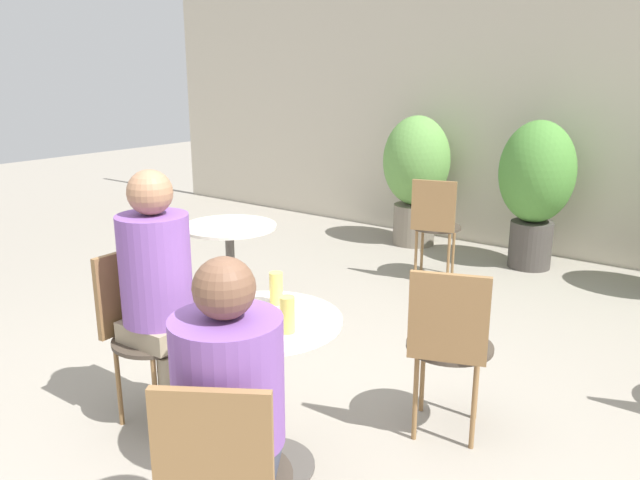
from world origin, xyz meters
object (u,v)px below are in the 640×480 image
at_px(beer_glass_0, 276,288).
at_px(bistro_chair_4, 435,220).
at_px(seated_person_1, 230,399).
at_px(bistro_chair_1, 222,475).
at_px(cafe_table_near, 264,364).
at_px(seated_person_0, 158,280).
at_px(beer_glass_1, 220,309).
at_px(cafe_table_far, 230,257).
at_px(bistro_chair_3, 449,338).
at_px(potted_plant_1, 536,182).
at_px(beer_glass_2, 287,314).
at_px(bistro_chair_0, 141,320).
at_px(potted_plant_0, 416,171).

bearing_deg(beer_glass_0, bistro_chair_4, 101.29).
bearing_deg(seated_person_1, bistro_chair_1, 90.00).
relative_size(cafe_table_near, bistro_chair_4, 0.83).
xyz_separation_m(bistro_chair_1, beer_glass_0, (-0.48, 0.82, 0.26)).
bearing_deg(seated_person_0, beer_glass_1, -105.80).
bearing_deg(cafe_table_far, bistro_chair_4, 68.08).
bearing_deg(seated_person_0, bistro_chair_1, -123.41).
height_order(bistro_chair_3, potted_plant_1, potted_plant_1).
bearing_deg(bistro_chair_4, beer_glass_2, 88.31).
relative_size(cafe_table_far, bistro_chair_3, 0.83).
bearing_deg(bistro_chair_3, beer_glass_1, 33.18).
bearing_deg(bistro_chair_0, beer_glass_2, -93.01).
xyz_separation_m(bistro_chair_3, beer_glass_1, (-0.61, -0.83, 0.26)).
xyz_separation_m(bistro_chair_0, bistro_chair_1, (1.19, -0.62, 0.00)).
bearing_deg(cafe_table_far, potted_plant_0, 90.17).
distance_m(seated_person_0, beer_glass_0, 0.60).
bearing_deg(seated_person_0, bistro_chair_0, 90.00).
bearing_deg(bistro_chair_3, cafe_table_far, -32.70).
xyz_separation_m(cafe_table_near, beer_glass_0, (-0.06, 0.16, 0.28)).
bearing_deg(seated_person_0, seated_person_1, -119.91).
distance_m(cafe_table_far, seated_person_1, 2.25).
bearing_deg(cafe_table_far, seated_person_1, -45.05).
relative_size(seated_person_0, seated_person_1, 1.09).
bearing_deg(beer_glass_0, cafe_table_far, 142.93).
xyz_separation_m(bistro_chair_4, beer_glass_2, (0.75, -2.77, 0.26)).
relative_size(bistro_chair_0, beer_glass_1, 5.83).
bearing_deg(bistro_chair_3, seated_person_0, 10.72).
distance_m(seated_person_0, beer_glass_1, 0.56).
distance_m(seated_person_1, potted_plant_0, 4.47).
relative_size(seated_person_1, beer_glass_1, 7.95).
bearing_deg(seated_person_1, bistro_chair_0, -56.51).
distance_m(bistro_chair_0, bistro_chair_4, 2.77).
bearing_deg(potted_plant_0, seated_person_1, -69.15).
bearing_deg(bistro_chair_3, bistro_chair_4, -82.26).
bearing_deg(beer_glass_0, potted_plant_1, 89.88).
bearing_deg(bistro_chair_1, beer_glass_0, -92.07).
bearing_deg(potted_plant_1, cafe_table_near, -89.09).
relative_size(bistro_chair_4, seated_person_1, 0.73).
relative_size(bistro_chair_1, bistro_chair_4, 1.00).
bearing_deg(bistro_chair_3, potted_plant_1, -99.18).
bearing_deg(bistro_chair_1, cafe_table_near, -90.00).
relative_size(bistro_chair_4, beer_glass_1, 5.83).
distance_m(beer_glass_2, potted_plant_1, 3.64).
height_order(bistro_chair_0, potted_plant_0, potted_plant_0).
relative_size(bistro_chair_1, bistro_chair_3, 1.00).
bearing_deg(cafe_table_far, bistro_chair_0, -66.49).
height_order(bistro_chair_1, seated_person_1, seated_person_1).
bearing_deg(seated_person_1, potted_plant_1, -117.03).
xyz_separation_m(seated_person_1, potted_plant_1, (-0.39, 4.11, 0.07)).
height_order(bistro_chair_1, bistro_chair_3, same).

